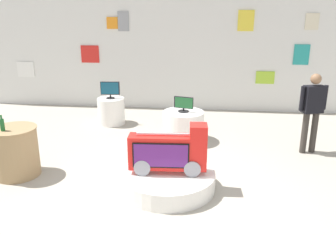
{
  "coord_description": "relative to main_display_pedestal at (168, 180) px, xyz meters",
  "views": [
    {
      "loc": [
        0.64,
        -4.42,
        2.65
      ],
      "look_at": [
        -0.02,
        1.35,
        0.87
      ],
      "focal_mm": 36.45,
      "sensor_mm": 36.0,
      "label": 1
    }
  ],
  "objects": [
    {
      "name": "display_pedestal_center_rear",
      "position": [
        -1.77,
        3.13,
        0.19
      ],
      "size": [
        0.67,
        0.67,
        0.65
      ],
      "primitive_type": "cylinder",
      "color": "white",
      "rests_on": "ground"
    },
    {
      "name": "tv_on_left_rear",
      "position": [
        0.09,
        2.14,
        0.68
      ],
      "size": [
        0.42,
        0.23,
        0.32
      ],
      "color": "black",
      "rests_on": "display_pedestal_left_rear"
    },
    {
      "name": "bottle_on_side_table",
      "position": [
        -2.67,
        0.03,
        0.81
      ],
      "size": [
        0.07,
        0.07,
        0.26
      ],
      "color": "#195926",
      "rests_on": "side_table_round"
    },
    {
      "name": "back_wall_display",
      "position": [
        -0.09,
        4.75,
        1.56
      ],
      "size": [
        12.33,
        0.13,
        3.39
      ],
      "color": "silver",
      "rests_on": "ground"
    },
    {
      "name": "shopper_browsing_near_truck",
      "position": [
        2.59,
        1.77,
        0.78
      ],
      "size": [
        0.54,
        0.3,
        1.58
      ],
      "color": "#38332D",
      "rests_on": "ground"
    },
    {
      "name": "ground_plane",
      "position": [
        -0.09,
        -0.39,
        -0.14
      ],
      "size": [
        30.0,
        30.0,
        0.0
      ],
      "primitive_type": "plane",
      "color": "#A8A091"
    },
    {
      "name": "side_table_round",
      "position": [
        -2.6,
        0.17,
        0.29
      ],
      "size": [
        0.77,
        0.77,
        0.84
      ],
      "color": "#9E7F56",
      "rests_on": "ground"
    },
    {
      "name": "main_display_pedestal",
      "position": [
        0.0,
        0.0,
        0.0
      ],
      "size": [
        1.49,
        1.49,
        0.28
      ],
      "primitive_type": "cylinder",
      "color": "white",
      "rests_on": "ground"
    },
    {
      "name": "tv_on_center_rear",
      "position": [
        -1.78,
        3.12,
        0.74
      ],
      "size": [
        0.47,
        0.2,
        0.42
      ],
      "color": "black",
      "rests_on": "display_pedestal_center_rear"
    },
    {
      "name": "novelty_firetruck_tv",
      "position": [
        0.02,
        -0.01,
        0.46
      ],
      "size": [
        1.21,
        0.4,
        0.79
      ],
      "color": "gray",
      "rests_on": "main_display_pedestal"
    },
    {
      "name": "display_pedestal_left_rear",
      "position": [
        0.09,
        2.14,
        0.19
      ],
      "size": [
        0.88,
        0.88,
        0.65
      ],
      "primitive_type": "cylinder",
      "color": "white",
      "rests_on": "ground"
    }
  ]
}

